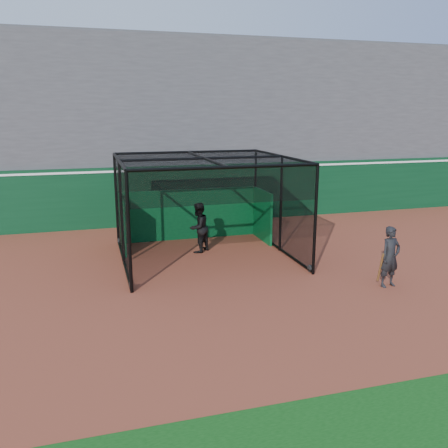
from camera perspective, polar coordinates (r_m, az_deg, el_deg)
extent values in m
plane|color=brown|center=(12.92, 2.37, -8.04)|extent=(120.00, 120.00, 0.00)
cube|color=#09361A|center=(20.57, -5.10, 3.60)|extent=(50.00, 0.45, 2.50)
cube|color=white|center=(20.41, -5.16, 6.65)|extent=(50.00, 0.50, 0.08)
cube|color=#4C4C4F|center=(24.11, -7.04, 11.26)|extent=(50.00, 7.85, 7.75)
cube|color=#4C4C4F|center=(27.72, -8.53, 20.75)|extent=(50.00, 0.30, 1.20)
cube|color=#085124|center=(17.92, -4.16, 1.19)|extent=(5.21, 0.10, 1.90)
cylinder|color=black|center=(13.19, -11.13, -7.33)|extent=(0.08, 0.22, 0.22)
cylinder|color=black|center=(14.57, 10.32, -5.28)|extent=(0.08, 0.22, 0.22)
cylinder|color=black|center=(17.70, -12.53, -2.05)|extent=(0.08, 0.22, 0.22)
cylinder|color=black|center=(18.75, 3.93, -0.89)|extent=(0.08, 0.22, 0.22)
imported|color=black|center=(16.19, -3.10, -0.44)|extent=(1.06, 1.04, 1.72)
imported|color=black|center=(13.75, 19.37, -3.74)|extent=(0.68, 0.50, 1.69)
cylinder|color=#593819|center=(13.74, 18.30, -4.98)|extent=(0.14, 0.34, 0.88)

